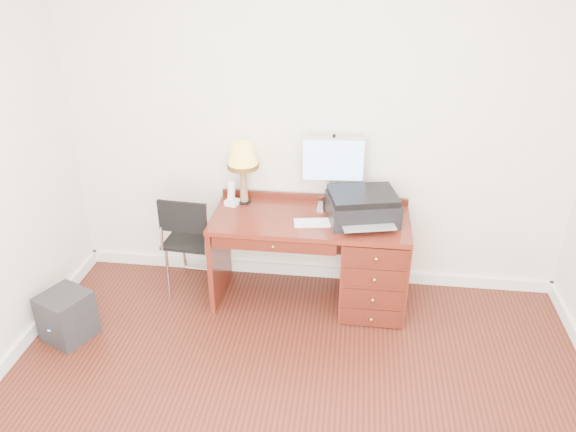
# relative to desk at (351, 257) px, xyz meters

# --- Properties ---
(room_shell) EXTENTS (4.00, 4.00, 4.00)m
(room_shell) POSITION_rel_desk_xyz_m (-0.32, -0.77, -0.36)
(room_shell) COLOR white
(room_shell) RESTS_ON ground
(desk) EXTENTS (1.50, 0.67, 0.75)m
(desk) POSITION_rel_desk_xyz_m (0.00, 0.00, 0.00)
(desk) COLOR maroon
(desk) RESTS_ON ground
(monitor) EXTENTS (0.50, 0.17, 0.57)m
(monitor) POSITION_rel_desk_xyz_m (-0.17, 0.20, 0.70)
(monitor) COLOR silver
(monitor) RESTS_ON desk
(keyboard) EXTENTS (0.44, 0.19, 0.02)m
(keyboard) POSITION_rel_desk_xyz_m (-0.22, -0.10, 0.35)
(keyboard) COLOR white
(keyboard) RESTS_ON desk
(mouse_pad) EXTENTS (0.20, 0.20, 0.04)m
(mouse_pad) POSITION_rel_desk_xyz_m (-0.06, -0.06, 0.35)
(mouse_pad) COLOR black
(mouse_pad) RESTS_ON desk
(printer) EXTENTS (0.58, 0.50, 0.22)m
(printer) POSITION_rel_desk_xyz_m (0.06, 0.00, 0.45)
(printer) COLOR black
(printer) RESTS_ON desk
(leg_lamp) EXTENTS (0.25, 0.25, 0.51)m
(leg_lamp) POSITION_rel_desk_xyz_m (-0.87, 0.18, 0.71)
(leg_lamp) COLOR black
(leg_lamp) RESTS_ON desk
(phone) EXTENTS (0.12, 0.12, 0.20)m
(phone) POSITION_rel_desk_xyz_m (-0.96, 0.13, 0.40)
(phone) COLOR white
(phone) RESTS_ON desk
(pen_cup) EXTENTS (0.09, 0.09, 0.11)m
(pen_cup) POSITION_rel_desk_xyz_m (-0.20, 0.12, 0.39)
(pen_cup) COLOR black
(pen_cup) RESTS_ON desk
(chair) EXTENTS (0.45, 0.45, 0.90)m
(chair) POSITION_rel_desk_xyz_m (-1.26, -0.04, 0.13)
(chair) COLOR black
(chair) RESTS_ON ground
(equipment_box) EXTENTS (0.42, 0.42, 0.37)m
(equipment_box) POSITION_rel_desk_xyz_m (-2.04, -0.70, -0.23)
(equipment_box) COLOR black
(equipment_box) RESTS_ON ground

